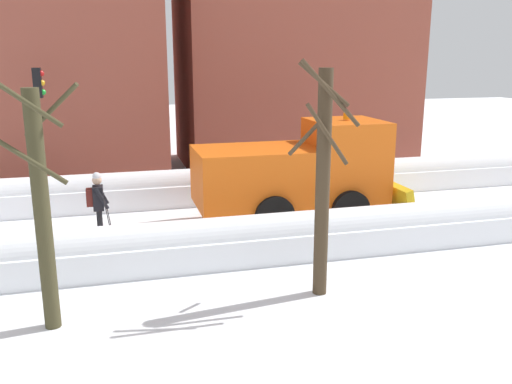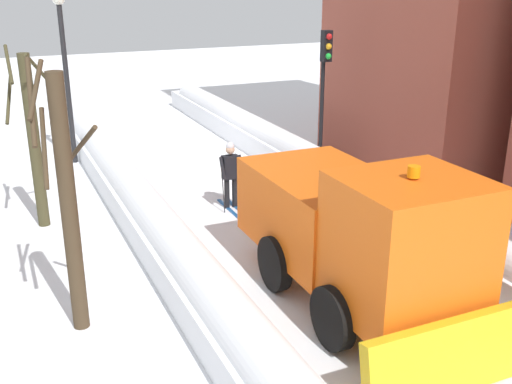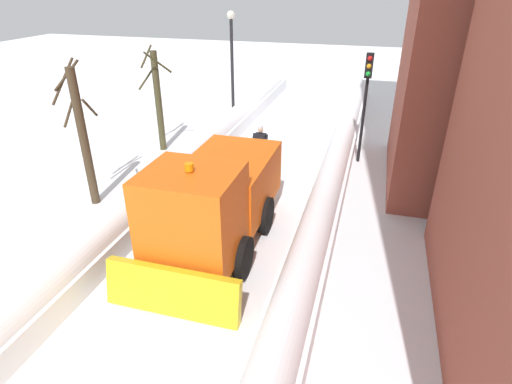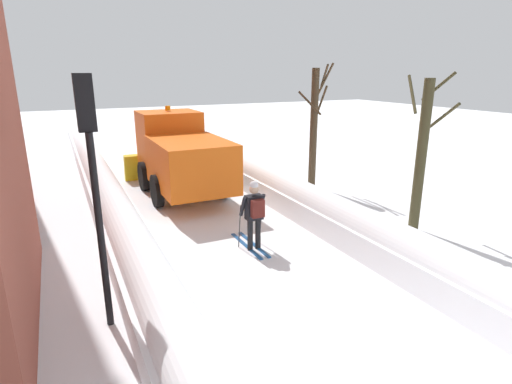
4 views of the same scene
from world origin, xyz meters
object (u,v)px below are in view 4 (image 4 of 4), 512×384
object	(u,v)px
bare_tree_mid	(314,126)
plow_truck	(180,155)
skier	(254,212)
bare_tree_near	(422,154)
traffic_light_pole	(91,156)

from	to	relation	value
bare_tree_mid	plow_truck	bearing A→B (deg)	165.29
plow_truck	skier	xyz separation A→B (m)	(0.27, -5.63, -0.48)
skier	bare_tree_mid	bearing A→B (deg)	43.36
bare_tree_near	traffic_light_pole	bearing A→B (deg)	-173.83
skier	plow_truck	bearing A→B (deg)	92.79
plow_truck	bare_tree_mid	size ratio (longest dim) A/B	1.28
bare_tree_near	plow_truck	bearing A→B (deg)	127.93
plow_truck	bare_tree_mid	distance (m)	5.12
bare_tree_near	bare_tree_mid	world-z (taller)	bare_tree_mid
bare_tree_near	bare_tree_mid	distance (m)	5.11
plow_truck	skier	bearing A→B (deg)	-87.21
bare_tree_near	bare_tree_mid	xyz separation A→B (m)	(-0.10, 5.11, 0.16)
bare_tree_mid	skier	bearing A→B (deg)	-136.64
traffic_light_pole	bare_tree_near	bearing A→B (deg)	6.17
plow_truck	skier	size ratio (longest dim) A/B	3.31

